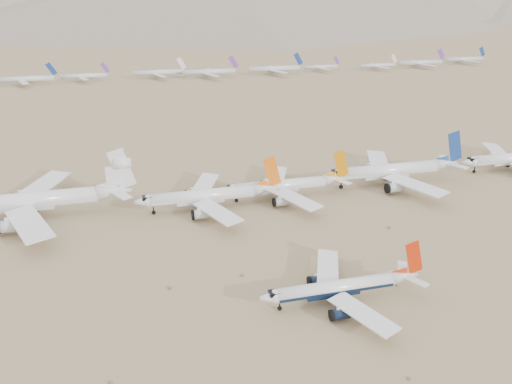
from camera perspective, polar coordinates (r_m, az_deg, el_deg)
ground at (r=120.35m, az=5.72°, el=-12.60°), size 7000.00×7000.00×0.00m
main_airliner at (r=120.48m, az=9.83°, el=-10.65°), size 38.62×37.72×13.63m
row2_navy_widebody at (r=193.11m, az=15.47°, el=2.41°), size 53.02×51.85×18.86m
row2_gold_tail at (r=174.44m, az=3.33°, el=0.75°), size 44.29×43.32×15.77m
row2_orange_tail at (r=165.80m, az=-5.41°, el=-0.41°), size 46.57×45.55×16.61m
row2_white_trijet at (r=172.91m, az=-23.83°, el=-0.82°), size 59.80×58.44×21.19m
distant_storage_row at (r=417.59m, az=-8.02°, el=13.43°), size 569.01×57.04×14.97m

